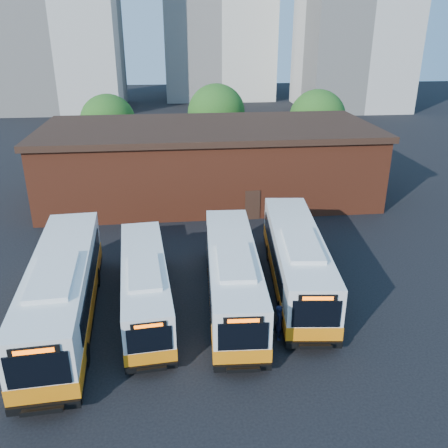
{
  "coord_description": "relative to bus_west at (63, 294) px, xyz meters",
  "views": [
    {
      "loc": [
        -3.01,
        -20.75,
        14.31
      ],
      "look_at": [
        -0.16,
        5.7,
        3.16
      ],
      "focal_mm": 38.0,
      "sensor_mm": 36.0,
      "label": 1
    }
  ],
  "objects": [
    {
      "name": "tree_east",
      "position": [
        21.94,
        30.1,
        3.13
      ],
      "size": [
        6.24,
        6.24,
        7.96
      ],
      "color": "#382314",
      "rests_on": "ground"
    },
    {
      "name": "bus_mideast",
      "position": [
        8.84,
        0.96,
        -0.15
      ],
      "size": [
        3.21,
        12.67,
        3.42
      ],
      "rotation": [
        0.0,
        0.0,
        -0.05
      ],
      "color": "white",
      "rests_on": "ground"
    },
    {
      "name": "tree_mid",
      "position": [
        10.94,
        33.1,
        3.37
      ],
      "size": [
        6.56,
        6.56,
        8.36
      ],
      "color": "#382314",
      "rests_on": "ground"
    },
    {
      "name": "bus_east",
      "position": [
        12.75,
        2.37,
        -0.1
      ],
      "size": [
        3.97,
        13.18,
        3.54
      ],
      "rotation": [
        0.0,
        0.0,
        -0.1
      ],
      "color": "white",
      "rests_on": "ground"
    },
    {
      "name": "bus_midwest",
      "position": [
        4.08,
        0.81,
        -0.31
      ],
      "size": [
        3.27,
        11.42,
        3.07
      ],
      "rotation": [
        0.0,
        0.0,
        0.09
      ],
      "color": "white",
      "rests_on": "ground"
    },
    {
      "name": "transit_worker",
      "position": [
        10.72,
        -2.54,
        -0.78
      ],
      "size": [
        0.57,
        0.75,
        1.85
      ],
      "primitive_type": "imported",
      "rotation": [
        0.0,
        0.0,
        1.37
      ],
      "color": "black",
      "rests_on": "ground"
    },
    {
      "name": "ground",
      "position": [
        8.94,
        -0.9,
        -1.71
      ],
      "size": [
        220.0,
        220.0,
        0.0
      ],
      "primitive_type": "plane",
      "color": "black"
    },
    {
      "name": "bus_west",
      "position": [
        0.0,
        0.0,
        0.0
      ],
      "size": [
        3.74,
        13.94,
        3.76
      ],
      "rotation": [
        0.0,
        0.0,
        0.07
      ],
      "color": "white",
      "rests_on": "ground"
    },
    {
      "name": "tree_west",
      "position": [
        -1.06,
        31.1,
        2.94
      ],
      "size": [
        6.0,
        6.0,
        7.65
      ],
      "color": "#382314",
      "rests_on": "ground"
    },
    {
      "name": "depot_building",
      "position": [
        8.94,
        19.1,
        1.55
      ],
      "size": [
        28.6,
        12.6,
        6.4
      ],
      "color": "maroon",
      "rests_on": "ground"
    }
  ]
}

